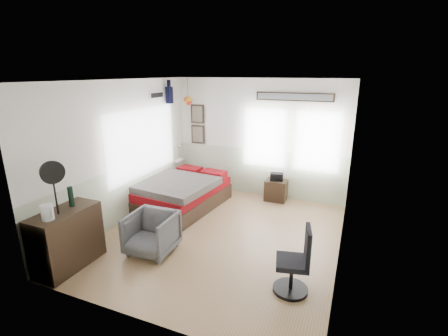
{
  "coord_description": "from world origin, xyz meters",
  "views": [
    {
      "loc": [
        2.07,
        -4.8,
        2.83
      ],
      "look_at": [
        -0.1,
        0.4,
        1.15
      ],
      "focal_mm": 26.0,
      "sensor_mm": 36.0,
      "label": 1
    }
  ],
  "objects": [
    {
      "name": "task_chair",
      "position": [
        1.52,
        -1.03,
        0.38
      ],
      "size": [
        0.5,
        0.5,
        0.94
      ],
      "rotation": [
        0.0,
        0.0,
        0.22
      ],
      "color": "black",
      "rests_on": "ground_plane"
    },
    {
      "name": "ground_plane",
      "position": [
        0.0,
        0.0,
        -0.01
      ],
      "size": [
        4.0,
        4.5,
        0.01
      ],
      "primitive_type": "cube",
      "color": "#917150"
    },
    {
      "name": "black_bag",
      "position": [
        0.5,
        2.05,
        0.56
      ],
      "size": [
        0.32,
        0.24,
        0.17
      ],
      "primitive_type": "cube",
      "rotation": [
        0.0,
        0.0,
        0.22
      ],
      "color": "black",
      "rests_on": "nightstand"
    },
    {
      "name": "kettle",
      "position": [
        -1.68,
        -2.01,
        1.01
      ],
      "size": [
        0.19,
        0.16,
        0.21
      ],
      "rotation": [
        0.0,
        0.0,
        0.41
      ],
      "color": "silver",
      "rests_on": "dresser"
    },
    {
      "name": "bottle",
      "position": [
        -1.75,
        -1.54,
        1.05
      ],
      "size": [
        0.08,
        0.08,
        0.3
      ],
      "primitive_type": "cylinder",
      "color": "black",
      "rests_on": "dresser"
    },
    {
      "name": "bed",
      "position": [
        -1.3,
        0.9,
        0.31
      ],
      "size": [
        1.6,
        2.13,
        0.64
      ],
      "rotation": [
        0.0,
        0.0,
        -0.11
      ],
      "color": "#2F2016",
      "rests_on": "ground_plane"
    },
    {
      "name": "armchair",
      "position": [
        -0.82,
        -0.92,
        0.34
      ],
      "size": [
        0.74,
        0.76,
        0.67
      ],
      "primitive_type": "imported",
      "rotation": [
        0.0,
        0.0,
        0.04
      ],
      "color": "slate",
      "rests_on": "ground_plane"
    },
    {
      "name": "dresser",
      "position": [
        -1.74,
        -1.72,
        0.45
      ],
      "size": [
        0.48,
        1.0,
        0.9
      ],
      "primitive_type": "cube",
      "color": "#2F2016",
      "rests_on": "ground_plane"
    },
    {
      "name": "wall_decor",
      "position": [
        -1.1,
        1.96,
        2.1
      ],
      "size": [
        3.55,
        1.32,
        1.44
      ],
      "color": "black",
      "rests_on": "room_shell"
    },
    {
      "name": "stand_fan",
      "position": [
        -1.69,
        -1.83,
        1.51
      ],
      "size": [
        0.21,
        0.3,
        0.78
      ],
      "rotation": [
        0.0,
        0.0,
        -0.43
      ],
      "color": "black",
      "rests_on": "dresser"
    },
    {
      "name": "nightstand",
      "position": [
        0.5,
        2.05,
        0.24
      ],
      "size": [
        0.48,
        0.39,
        0.47
      ],
      "primitive_type": "cube",
      "rotation": [
        0.0,
        0.0,
        0.01
      ],
      "color": "#2F2016",
      "rests_on": "ground_plane"
    },
    {
      "name": "room_shell",
      "position": [
        -0.08,
        0.19,
        1.61
      ],
      "size": [
        4.02,
        4.52,
        2.71
      ],
      "color": "silver",
      "rests_on": "ground_plane"
    }
  ]
}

